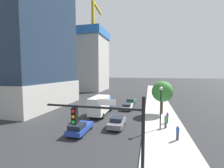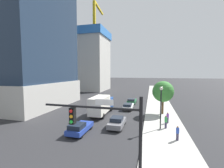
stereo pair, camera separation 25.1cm
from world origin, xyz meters
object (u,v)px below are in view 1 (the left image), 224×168
(construction_building, at_px, (87,58))
(street_lamp, at_px, (161,101))
(box_truck, at_px, (101,105))
(car_green, at_px, (131,101))
(pedestrian_blue_shirt, at_px, (178,133))
(pedestrian_purple_shirt, at_px, (167,117))
(car_blue, at_px, (80,128))
(pedestrian_green_shirt, at_px, (166,122))
(car_gray, at_px, (117,122))
(street_tree, at_px, (162,92))
(traffic_light_pole, at_px, (109,128))
(car_white, at_px, (127,106))

(construction_building, relative_size, street_lamp, 6.25)
(construction_building, distance_m, box_truck, 41.06)
(car_green, xyz_separation_m, box_truck, (-4.04, -11.01, 1.18))
(box_truck, distance_m, pedestrian_blue_shirt, 13.89)
(car_green, relative_size, pedestrian_purple_shirt, 2.70)
(car_blue, bearing_deg, pedestrian_blue_shirt, 3.21)
(car_blue, distance_m, pedestrian_green_shirt, 11.26)
(car_gray, bearing_deg, pedestrian_purple_shirt, 24.12)
(street_tree, distance_m, pedestrian_blue_shirt, 11.21)
(car_gray, bearing_deg, traffic_light_pole, -80.30)
(construction_building, distance_m, car_white, 39.28)
(construction_building, height_order, street_tree, construction_building)
(traffic_light_pole, bearing_deg, car_green, 94.04)
(car_green, height_order, pedestrian_purple_shirt, pedestrian_purple_shirt)
(car_white, xyz_separation_m, pedestrian_green_shirt, (6.45, -9.51, 0.36))
(car_gray, relative_size, pedestrian_purple_shirt, 2.61)
(car_blue, relative_size, box_truck, 0.55)
(box_truck, bearing_deg, construction_building, 116.69)
(street_lamp, bearing_deg, pedestrian_green_shirt, 29.19)
(pedestrian_green_shirt, xyz_separation_m, pedestrian_purple_shirt, (0.45, 2.21, -0.07))
(car_green, distance_m, pedestrian_green_shirt, 16.73)
(car_blue, relative_size, pedestrian_green_shirt, 2.48)
(street_tree, bearing_deg, car_blue, -132.88)
(traffic_light_pole, bearing_deg, pedestrian_blue_shirt, 58.67)
(car_gray, distance_m, pedestrian_purple_shirt, 7.55)
(car_green, relative_size, box_truck, 0.56)
(street_tree, bearing_deg, street_lamp, -95.75)
(car_white, distance_m, car_green, 5.92)
(street_tree, bearing_deg, pedestrian_blue_shirt, -85.48)
(street_tree, bearing_deg, pedestrian_purple_shirt, -85.67)
(construction_building, xyz_separation_m, box_truck, (17.65, -35.11, -11.91))
(car_gray, xyz_separation_m, car_white, (0.00, 10.39, -0.05))
(street_tree, bearing_deg, construction_building, 131.14)
(pedestrian_purple_shirt, bearing_deg, car_gray, -155.88)
(street_lamp, xyz_separation_m, car_white, (-5.74, 9.91, -3.15))
(street_tree, distance_m, box_truck, 11.16)
(traffic_light_pole, xyz_separation_m, pedestrian_purple_shirt, (4.93, 14.54, -3.29))
(construction_building, distance_m, pedestrian_green_shirt, 50.16)
(car_gray, bearing_deg, box_truck, 127.32)
(street_tree, relative_size, car_gray, 1.42)
(car_gray, height_order, pedestrian_blue_shirt, pedestrian_blue_shirt)
(box_truck, bearing_deg, traffic_light_pole, -70.30)
(car_green, bearing_deg, pedestrian_purple_shirt, -62.47)
(car_green, distance_m, pedestrian_purple_shirt, 14.91)
(street_tree, height_order, car_white, street_tree)
(construction_building, distance_m, car_green, 34.96)
(car_blue, bearing_deg, pedestrian_purple_shirt, 30.01)
(street_lamp, distance_m, car_gray, 6.54)
(car_gray, relative_size, box_truck, 0.54)
(car_blue, bearing_deg, car_green, 78.32)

